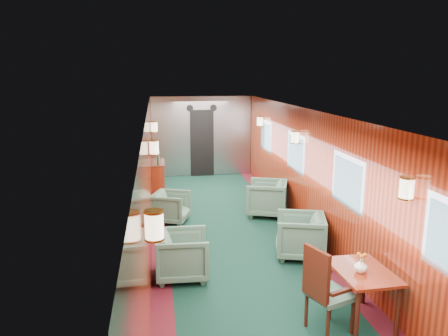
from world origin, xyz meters
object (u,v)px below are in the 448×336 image
dining_table (362,278)px  armchair_right_near (300,236)px  credenza (158,179)px  armchair_left_far (171,207)px  side_chair (324,287)px  armchair_left_near (183,255)px  armchair_right_far (267,198)px

dining_table → armchair_right_near: armchair_right_near is taller
credenza → armchair_left_far: credenza is taller
side_chair → armchair_left_near: side_chair is taller
armchair_left_far → armchair_right_far: 2.10m
credenza → dining_table: bearing=-68.2°
armchair_left_far → armchair_right_far: bearing=-65.9°
armchair_left_far → armchair_right_far: (2.09, 0.14, 0.06)m
armchair_left_near → armchair_right_far: armchair_right_far is taller
side_chair → armchair_right_far: side_chair is taller
dining_table → armchair_right_far: armchair_right_far is taller
credenza → armchair_right_near: 4.70m
credenza → armchair_left_far: (0.24, -1.97, -0.14)m
armchair_left_near → armchair_right_near: 2.07m
credenza → armchair_left_far: size_ratio=1.66×
credenza → armchair_right_near: bearing=-60.2°
credenza → armchair_left_near: 4.56m
credenza → armchair_right_near: size_ratio=1.44×
credenza → armchair_right_near: (2.33, -4.07, -0.09)m
armchair_right_near → dining_table: bearing=19.2°
credenza → armchair_right_far: (2.33, -1.83, -0.07)m
side_chair → armchair_left_far: (-1.64, 4.30, -0.27)m
armchair_left_far → armchair_right_far: size_ratio=0.84×
side_chair → armchair_left_far: size_ratio=1.54×
armchair_left_far → armchair_right_near: 2.97m
credenza → armchair_left_far: bearing=-83.0°
dining_table → armchair_right_far: bearing=89.5°
dining_table → armchair_right_near: bearing=91.0°
armchair_right_near → armchair_left_far: bearing=-118.9°
armchair_left_far → armchair_right_near: (2.09, -2.11, 0.05)m
armchair_right_far → credenza: bearing=-108.6°
side_chair → armchair_right_far: bearing=64.2°
armchair_left_near → armchair_right_far: 3.38m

